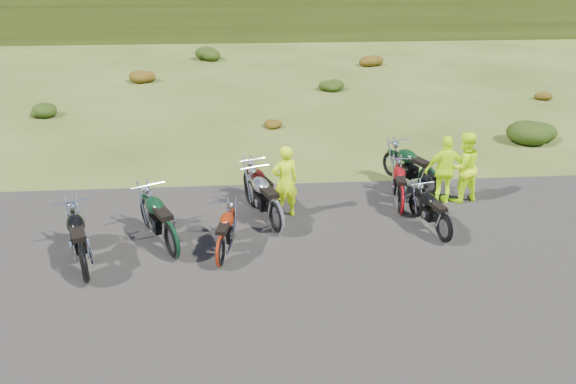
{
  "coord_description": "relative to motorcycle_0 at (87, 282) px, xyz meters",
  "views": [
    {
      "loc": [
        -1.19,
        -10.21,
        6.18
      ],
      "look_at": [
        -0.36,
        1.25,
        1.02
      ],
      "focal_mm": 35.0,
      "sensor_mm": 36.0,
      "label": 1
    }
  ],
  "objects": [
    {
      "name": "motorcycle_2",
      "position": [
        1.61,
        0.8,
        0.0
      ],
      "size": [
        1.77,
        2.44,
        1.23
      ],
      "primitive_type": null,
      "rotation": [
        0.0,
        0.0,
        2.05
      ],
      "color": "black",
      "rests_on": "ground"
    },
    {
      "name": "motorcycle_7",
      "position": [
        7.91,
        3.43,
        0.0
      ],
      "size": [
        1.65,
        2.42,
        1.21
      ],
      "primitive_type": null,
      "rotation": [
        0.0,
        0.0,
        2.0
      ],
      "color": "black",
      "rests_on": "ground"
    },
    {
      "name": "shrub_8",
      "position": [
        15.69,
        12.96,
        0.23
      ],
      "size": [
        0.77,
        0.77,
        0.45
      ],
      "primitive_type": "ellipsoid",
      "color": "#63320C",
      "rests_on": "ground"
    },
    {
      "name": "person_middle",
      "position": [
        4.11,
        2.6,
        0.9
      ],
      "size": [
        0.75,
        0.6,
        1.8
      ],
      "primitive_type": "imported",
      "rotation": [
        0.0,
        0.0,
        3.44
      ],
      "color": "#C6F70D",
      "rests_on": "ground"
    },
    {
      "name": "gravel_pad",
      "position": [
        4.49,
        -1.44,
        0.0
      ],
      "size": [
        20.0,
        12.0,
        0.04
      ],
      "primitive_type": "cube",
      "color": "black",
      "rests_on": "ground"
    },
    {
      "name": "ground",
      "position": [
        4.49,
        0.56,
        0.0
      ],
      "size": [
        300.0,
        300.0,
        0.0
      ],
      "primitive_type": "plane",
      "color": "#354316",
      "rests_on": "ground"
    },
    {
      "name": "shrub_4",
      "position": [
        4.09,
        9.76,
        0.23
      ],
      "size": [
        0.77,
        0.77,
        0.45
      ],
      "primitive_type": "ellipsoid",
      "color": "#63320C",
      "rests_on": "ground"
    },
    {
      "name": "motorcycle_1",
      "position": [
        2.63,
        0.39,
        0.0
      ],
      "size": [
        0.95,
        1.97,
        0.99
      ],
      "primitive_type": null,
      "rotation": [
        0.0,
        0.0,
        1.4
      ],
      "color": "maroon",
      "rests_on": "ground"
    },
    {
      "name": "motorcycle_3",
      "position": [
        3.86,
        1.74,
        0.0
      ],
      "size": [
        1.55,
        2.43,
        1.21
      ],
      "primitive_type": null,
      "rotation": [
        0.0,
        0.0,
        1.94
      ],
      "color": "#B3B3B8",
      "rests_on": "ground"
    },
    {
      "name": "person_right_b",
      "position": [
        8.17,
        3.08,
        0.89
      ],
      "size": [
        1.07,
        0.49,
        1.78
      ],
      "primitive_type": "imported",
      "rotation": [
        0.0,
        0.0,
        3.2
      ],
      "color": "#C6F70D",
      "rests_on": "ground"
    },
    {
      "name": "hill_slope",
      "position": [
        4.49,
        50.56,
        0.0
      ],
      "size": [
        300.0,
        45.97,
        9.37
      ],
      "primitive_type": null,
      "rotation": [
        0.14,
        0.0,
        0.0
      ],
      "color": "#2D3913",
      "rests_on": "ground"
    },
    {
      "name": "shrub_6",
      "position": [
        9.89,
        20.36,
        0.38
      ],
      "size": [
        1.3,
        1.3,
        0.77
      ],
      "primitive_type": "ellipsoid",
      "color": "#63320C",
      "rests_on": "ground"
    },
    {
      "name": "shrub_7",
      "position": [
        12.79,
        7.66,
        0.46
      ],
      "size": [
        1.56,
        1.56,
        0.92
      ],
      "primitive_type": "ellipsoid",
      "color": "black",
      "rests_on": "ground"
    },
    {
      "name": "motorcycle_4",
      "position": [
        3.76,
        2.51,
        0.0
      ],
      "size": [
        1.43,
        2.27,
        1.13
      ],
      "primitive_type": null,
      "rotation": [
        0.0,
        0.0,
        1.93
      ],
      "color": "#48100C",
      "rests_on": "ground"
    },
    {
      "name": "person_right_a",
      "position": [
        8.67,
        3.18,
        0.92
      ],
      "size": [
        1.05,
        0.91,
        1.84
      ],
      "primitive_type": "imported",
      "rotation": [
        0.0,
        0.0,
        3.42
      ],
      "color": "#C6F70D",
      "rests_on": "ground"
    },
    {
      "name": "motorcycle_5",
      "position": [
        7.54,
        1.06,
        0.0
      ],
      "size": [
        1.04,
        2.02,
        1.01
      ],
      "primitive_type": null,
      "rotation": [
        0.0,
        0.0,
        1.79
      ],
      "color": "black",
      "rests_on": "ground"
    },
    {
      "name": "shrub_1",
      "position": [
        -4.61,
        11.86,
        0.31
      ],
      "size": [
        1.03,
        1.03,
        0.61
      ],
      "primitive_type": "ellipsoid",
      "color": "black",
      "rests_on": "ground"
    },
    {
      "name": "motorcycle_6",
      "position": [
        6.94,
        2.5,
        0.0
      ],
      "size": [
        0.98,
        2.11,
        1.06
      ],
      "primitive_type": null,
      "rotation": [
        0.0,
        0.0,
        1.42
      ],
      "color": "maroon",
      "rests_on": "ground"
    },
    {
      "name": "shrub_2",
      "position": [
        -1.71,
        17.16,
        0.38
      ],
      "size": [
        1.3,
        1.3,
        0.77
      ],
      "primitive_type": "ellipsoid",
      "color": "#63320C",
      "rests_on": "ground"
    },
    {
      "name": "shrub_3",
      "position": [
        1.19,
        22.46,
        0.46
      ],
      "size": [
        1.56,
        1.56,
        0.92
      ],
      "primitive_type": "ellipsoid",
      "color": "black",
      "rests_on": "ground"
    },
    {
      "name": "shrub_5",
      "position": [
        6.99,
        15.06,
        0.31
      ],
      "size": [
        1.03,
        1.03,
        0.61
      ],
      "primitive_type": "ellipsoid",
      "color": "black",
      "rests_on": "ground"
    },
    {
      "name": "motorcycle_0",
      "position": [
        0.0,
        0.0,
        0.0
      ],
      "size": [
        1.53,
        2.45,
        1.22
      ],
      "primitive_type": null,
      "rotation": [
        0.0,
        0.0,
        1.93
      ],
      "color": "black",
      "rests_on": "ground"
    }
  ]
}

